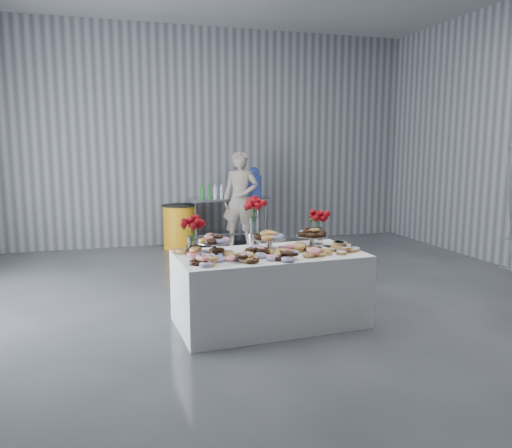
{
  "coord_description": "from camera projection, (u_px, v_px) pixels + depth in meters",
  "views": [
    {
      "loc": [
        -1.79,
        -4.85,
        1.84
      ],
      "look_at": [
        -0.26,
        0.33,
        0.99
      ],
      "focal_mm": 35.0,
      "sensor_mm": 36.0,
      "label": 1
    }
  ],
  "objects": [
    {
      "name": "drink_bottles",
      "position": [
        212.0,
        191.0,
        9.01
      ],
      "size": [
        0.54,
        0.08,
        0.27
      ],
      "primitive_type": null,
      "color": "#268C33",
      "rests_on": "prep_table"
    },
    {
      "name": "water_jug",
      "position": [
        254.0,
        183.0,
        9.32
      ],
      "size": [
        0.28,
        0.28,
        0.55
      ],
      "color": "#4569ED",
      "rests_on": "prep_table"
    },
    {
      "name": "person",
      "position": [
        240.0,
        200.0,
        8.96
      ],
      "size": [
        0.76,
        0.65,
        1.76
      ],
      "primitive_type": "imported",
      "rotation": [
        0.0,
        0.0,
        -0.44
      ],
      "color": "#CC8C93",
      "rests_on": "ground"
    },
    {
      "name": "danish_pile",
      "position": [
        342.0,
        246.0,
        5.23
      ],
      "size": [
        0.48,
        0.48,
        0.11
      ],
      "primitive_type": null,
      "color": "white",
      "rests_on": "display_table"
    },
    {
      "name": "bouquet_right",
      "position": [
        318.0,
        218.0,
        5.59
      ],
      "size": [
        0.26,
        0.26,
        0.42
      ],
      "color": "white",
      "rests_on": "display_table"
    },
    {
      "name": "cake_stand_mid",
      "position": [
        269.0,
        237.0,
        5.27
      ],
      "size": [
        0.36,
        0.36,
        0.17
      ],
      "color": "silver",
      "rests_on": "display_table"
    },
    {
      "name": "cake_stand_left",
      "position": [
        214.0,
        241.0,
        5.07
      ],
      "size": [
        0.36,
        0.36,
        0.17
      ],
      "color": "silver",
      "rests_on": "display_table"
    },
    {
      "name": "bouquet_center",
      "position": [
        254.0,
        213.0,
        5.38
      ],
      "size": [
        0.26,
        0.26,
        0.57
      ],
      "color": "silver",
      "rests_on": "display_table"
    },
    {
      "name": "room_walls",
      "position": [
        263.0,
        65.0,
        4.97
      ],
      "size": [
        8.04,
        9.04,
        4.02
      ],
      "color": "gray",
      "rests_on": "ground"
    },
    {
      "name": "trash_barrel",
      "position": [
        179.0,
        226.0,
        9.04
      ],
      "size": [
        0.62,
        0.62,
        0.79
      ],
      "rotation": [
        0.0,
        0.0,
        0.17
      ],
      "color": "#FFA815",
      "rests_on": "ground"
    },
    {
      "name": "display_table",
      "position": [
        270.0,
        288.0,
        5.19
      ],
      "size": [
        1.95,
        1.1,
        0.75
      ],
      "primitive_type": "cube",
      "rotation": [
        0.0,
        0.0,
        0.05
      ],
      "color": "white",
      "rests_on": "ground"
    },
    {
      "name": "cake_stand_right",
      "position": [
        312.0,
        234.0,
        5.43
      ],
      "size": [
        0.36,
        0.36,
        0.17
      ],
      "color": "silver",
      "rests_on": "display_table"
    },
    {
      "name": "prep_table",
      "position": [
        228.0,
        213.0,
        9.26
      ],
      "size": [
        1.5,
        0.6,
        0.9
      ],
      "color": "silver",
      "rests_on": "ground"
    },
    {
      "name": "ground",
      "position": [
        288.0,
        318.0,
        5.38
      ],
      "size": [
        9.0,
        9.0,
        0.0
      ],
      "primitive_type": "plane",
      "color": "#33353A",
      "rests_on": "ground"
    },
    {
      "name": "bouquet_left",
      "position": [
        192.0,
        225.0,
        5.07
      ],
      "size": [
        0.26,
        0.26,
        0.42
      ],
      "color": "white",
      "rests_on": "display_table"
    },
    {
      "name": "donut_mounds",
      "position": [
        271.0,
        250.0,
        5.08
      ],
      "size": [
        1.84,
        0.89,
        0.09
      ],
      "primitive_type": null,
      "rotation": [
        0.0,
        0.0,
        0.05
      ],
      "color": "tan",
      "rests_on": "display_table"
    }
  ]
}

